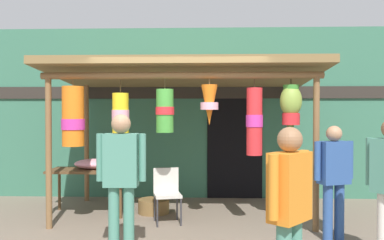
# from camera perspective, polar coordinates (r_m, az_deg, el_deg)

# --- Properties ---
(ground_plane) EXTENTS (30.00, 30.00, 0.00)m
(ground_plane) POSITION_cam_1_polar(r_m,az_deg,el_deg) (6.01, -1.88, -15.57)
(ground_plane) COLOR #756656
(shop_facade) EXTENTS (12.79, 0.29, 3.42)m
(shop_facade) POSITION_cam_1_polar(r_m,az_deg,el_deg) (8.21, -0.66, 1.00)
(shop_facade) COLOR #387056
(shop_facade) RESTS_ON ground_plane
(market_stall_canopy) EXTENTS (4.42, 2.38, 2.53)m
(market_stall_canopy) POSITION_cam_1_polar(r_m,az_deg,el_deg) (6.61, -1.09, 4.96)
(market_stall_canopy) COLOR brown
(market_stall_canopy) RESTS_ON ground_plane
(display_table) EXTENTS (1.30, 0.63, 0.76)m
(display_table) POSITION_cam_1_polar(r_m,az_deg,el_deg) (7.08, -14.46, -7.48)
(display_table) COLOR brown
(display_table) RESTS_ON ground_plane
(flower_heap_on_table) EXTENTS (0.70, 0.49, 0.17)m
(flower_heap_on_table) POSITION_cam_1_polar(r_m,az_deg,el_deg) (7.08, -13.49, -6.05)
(flower_heap_on_table) COLOR pink
(flower_heap_on_table) RESTS_ON display_table
(folding_chair) EXTENTS (0.48, 0.48, 0.84)m
(folding_chair) POSITION_cam_1_polar(r_m,az_deg,el_deg) (6.41, -3.59, -9.89)
(folding_chair) COLOR beige
(folding_chair) RESTS_ON ground_plane
(wicker_basket_by_table) EXTENTS (0.53, 0.53, 0.23)m
(wicker_basket_by_table) POSITION_cam_1_polar(r_m,az_deg,el_deg) (7.07, -5.45, -12.05)
(wicker_basket_by_table) COLOR brown
(wicker_basket_by_table) RESTS_ON ground_plane
(vendor_in_orange) EXTENTS (0.43, 0.47, 1.60)m
(vendor_in_orange) POSITION_cam_1_polar(r_m,az_deg,el_deg) (3.62, 13.65, -11.42)
(vendor_in_orange) COLOR #4C8E7A
(vendor_in_orange) RESTS_ON ground_plane
(shopper_by_bananas) EXTENTS (0.59, 0.23, 1.70)m
(shopper_by_bananas) POSITION_cam_1_polar(r_m,az_deg,el_deg) (4.90, -10.00, -7.30)
(shopper_by_bananas) COLOR #4C8E7A
(shopper_by_bananas) RESTS_ON ground_plane
(passerby_at_right) EXTENTS (0.57, 0.34, 1.54)m
(passerby_at_right) POSITION_cam_1_polar(r_m,az_deg,el_deg) (5.77, 19.45, -7.13)
(passerby_at_right) COLOR #2D5193
(passerby_at_right) RESTS_ON ground_plane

